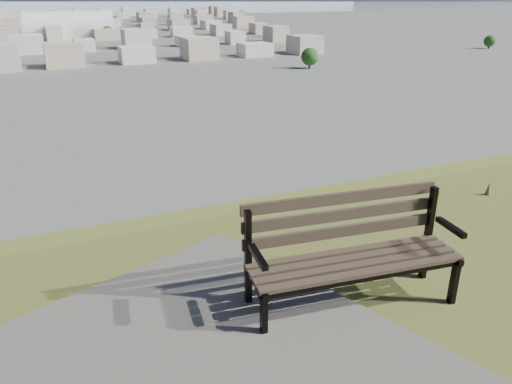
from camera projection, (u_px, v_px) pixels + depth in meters
name	position (u px, v px, depth m)	size (l,w,h in m)	color
park_bench	(350.00, 246.00, 4.14)	(1.83, 0.78, 0.93)	#3F3124
arena	(71.00, 30.00, 283.14)	(49.76, 25.91, 20.11)	silver
city_blocks	(28.00, 24.00, 344.38)	(395.00, 361.00, 7.00)	beige
bay_water	(22.00, 6.00, 772.87)	(2400.00, 700.00, 0.12)	#9AACC4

